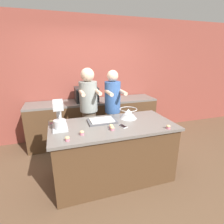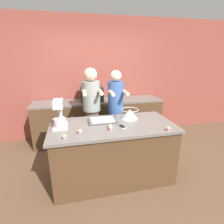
{
  "view_description": "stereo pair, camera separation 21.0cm",
  "coord_description": "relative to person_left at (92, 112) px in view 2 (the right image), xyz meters",
  "views": [
    {
      "loc": [
        -0.75,
        -2.28,
        1.86
      ],
      "look_at": [
        0.0,
        0.05,
        1.08
      ],
      "focal_mm": 28.0,
      "sensor_mm": 36.0,
      "label": 1
    },
    {
      "loc": [
        -0.55,
        -2.34,
        1.86
      ],
      "look_at": [
        0.0,
        0.05,
        1.08
      ],
      "focal_mm": 28.0,
      "sensor_mm": 36.0,
      "label": 2
    }
  ],
  "objects": [
    {
      "name": "ground_plane",
      "position": [
        0.23,
        -0.68,
        -0.9
      ],
      "size": [
        16.0,
        16.0,
        0.0
      ],
      "primitive_type": "plane",
      "color": "brown"
    },
    {
      "name": "back_wall",
      "position": [
        0.23,
        1.04,
        0.45
      ],
      "size": [
        10.0,
        0.06,
        2.7
      ],
      "color": "brown",
      "rests_on": "ground_plane"
    },
    {
      "name": "island_counter",
      "position": [
        0.23,
        -0.68,
        -0.45
      ],
      "size": [
        1.83,
        0.91,
        0.9
      ],
      "color": "#4C331E",
      "rests_on": "ground_plane"
    },
    {
      "name": "back_counter",
      "position": [
        0.23,
        0.69,
        -0.43
      ],
      "size": [
        2.8,
        0.6,
        0.93
      ],
      "color": "#4C331E",
      "rests_on": "ground_plane"
    },
    {
      "name": "person_left",
      "position": [
        0.0,
        0.0,
        0.0
      ],
      "size": [
        0.33,
        0.5,
        1.68
      ],
      "color": "brown",
      "rests_on": "ground_plane"
    },
    {
      "name": "person_right",
      "position": [
        0.45,
        -0.0,
        -0.02
      ],
      "size": [
        0.31,
        0.48,
        1.63
      ],
      "color": "#33384C",
      "rests_on": "ground_plane"
    },
    {
      "name": "stand_mixer",
      "position": [
        -0.52,
        -0.61,
        0.17
      ],
      "size": [
        0.2,
        0.3,
        0.4
      ],
      "color": "#B2B7BC",
      "rests_on": "island_counter"
    },
    {
      "name": "mixing_bowl",
      "position": [
        0.55,
        -0.49,
        0.08
      ],
      "size": [
        0.28,
        0.28,
        0.16
      ],
      "color": "#BCBCC1",
      "rests_on": "island_counter"
    },
    {
      "name": "baking_tray",
      "position": [
        0.1,
        -0.53,
        0.02
      ],
      "size": [
        0.43,
        0.29,
        0.04
      ],
      "color": "#4C4C51",
      "rests_on": "island_counter"
    },
    {
      "name": "microwave_oven",
      "position": [
        0.08,
        0.69,
        0.19
      ],
      "size": [
        0.47,
        0.39,
        0.3
      ],
      "color": "black",
      "rests_on": "back_counter"
    },
    {
      "name": "cell_phone",
      "position": [
        0.34,
        -0.8,
        0.01
      ],
      "size": [
        0.11,
        0.16,
        0.01
      ],
      "color": "silver",
      "rests_on": "island_counter"
    },
    {
      "name": "cupcake_0",
      "position": [
        0.16,
        -0.8,
        0.03
      ],
      "size": [
        0.06,
        0.06,
        0.06
      ],
      "color": "#D17084",
      "rests_on": "island_counter"
    },
    {
      "name": "cupcake_1",
      "position": [
        -0.26,
        -0.89,
        0.03
      ],
      "size": [
        0.06,
        0.06,
        0.06
      ],
      "color": "#D17084",
      "rests_on": "island_counter"
    },
    {
      "name": "cupcake_2",
      "position": [
        -0.45,
        -1.01,
        0.03
      ],
      "size": [
        0.06,
        0.06,
        0.06
      ],
      "color": "#D17084",
      "rests_on": "island_counter"
    },
    {
      "name": "cupcake_3",
      "position": [
        0.91,
        -1.07,
        0.03
      ],
      "size": [
        0.06,
        0.06,
        0.06
      ],
      "color": "#D17084",
      "rests_on": "island_counter"
    },
    {
      "name": "cupcake_4",
      "position": [
        -0.64,
        -0.37,
        0.03
      ],
      "size": [
        0.06,
        0.06,
        0.06
      ],
      "color": "#D17084",
      "rests_on": "island_counter"
    },
    {
      "name": "cupcake_5",
      "position": [
        -0.5,
        -0.3,
        0.03
      ],
      "size": [
        0.06,
        0.06,
        0.06
      ],
      "color": "#D17084",
      "rests_on": "island_counter"
    },
    {
      "name": "cupcake_6",
      "position": [
        0.15,
        -0.88,
        0.03
      ],
      "size": [
        0.06,
        0.06,
        0.06
      ],
      "color": "#D17084",
      "rests_on": "island_counter"
    }
  ]
}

